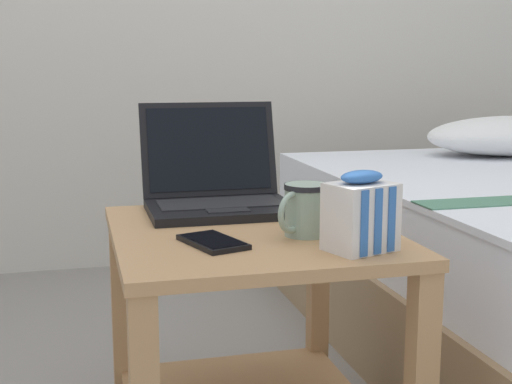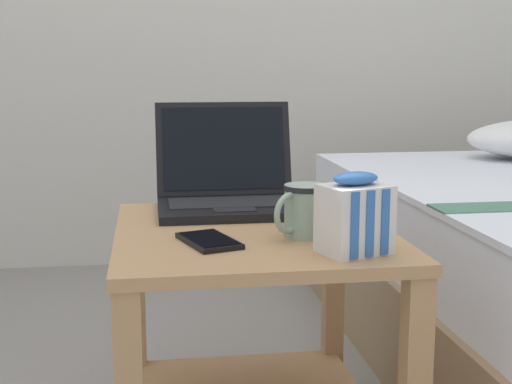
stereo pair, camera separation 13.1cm
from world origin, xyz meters
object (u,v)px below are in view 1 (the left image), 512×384
at_px(snack_bag, 361,214).
at_px(cell_phone, 213,242).
at_px(mug_front_left, 305,207).
at_px(laptop, 217,188).

xyz_separation_m(snack_bag, cell_phone, (-0.24, 0.10, -0.06)).
relative_size(snack_bag, cell_phone, 0.89).
height_order(mug_front_left, cell_phone, mug_front_left).
bearing_deg(mug_front_left, snack_bag, -65.11).
xyz_separation_m(laptop, mug_front_left, (0.11, -0.28, 0.01)).
height_order(mug_front_left, snack_bag, snack_bag).
xyz_separation_m(mug_front_left, cell_phone, (-0.18, -0.02, -0.05)).
xyz_separation_m(laptop, cell_phone, (-0.07, -0.30, -0.04)).
bearing_deg(cell_phone, snack_bag, -23.13).
height_order(laptop, cell_phone, laptop).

